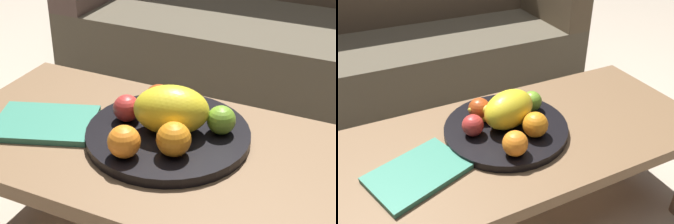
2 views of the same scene
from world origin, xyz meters
TOP-DOWN VIEW (x-y plane):
  - ground_plane at (0.00, 0.00)m, footprint 8.00×8.00m
  - coffee_table at (0.00, 0.00)m, footprint 1.20×0.56m
  - couch at (-0.05, 1.10)m, footprint 1.70×0.70m
  - fruit_bowl at (-0.05, 0.03)m, footprint 0.40×0.40m
  - melon_large_front at (-0.04, 0.03)m, footprint 0.21×0.17m
  - orange_front at (0.01, -0.05)m, footprint 0.08×0.08m
  - orange_left at (-0.09, -0.11)m, footprint 0.07×0.07m
  - apple_front at (0.07, 0.08)m, footprint 0.07×0.07m
  - apple_left at (-0.16, 0.03)m, footprint 0.07×0.07m
  - apple_right at (-0.11, 0.11)m, footprint 0.07×0.07m
  - banana_bunch at (-0.07, 0.07)m, footprint 0.17×0.14m
  - magazine at (-0.36, -0.04)m, footprint 0.30×0.25m

SIDE VIEW (x-z plane):
  - ground_plane at x=0.00m, z-range 0.00..0.00m
  - couch at x=-0.05m, z-range -0.15..0.75m
  - coffee_table at x=0.00m, z-range 0.16..0.56m
  - magazine at x=-0.36m, z-range 0.41..0.42m
  - fruit_bowl at x=-0.05m, z-range 0.41..0.43m
  - banana_bunch at x=-0.07m, z-range 0.43..0.49m
  - apple_left at x=-0.16m, z-range 0.43..0.50m
  - apple_front at x=0.07m, z-range 0.43..0.50m
  - apple_right at x=-0.11m, z-range 0.43..0.50m
  - orange_left at x=-0.09m, z-range 0.43..0.51m
  - orange_front at x=0.01m, z-range 0.43..0.51m
  - melon_large_front at x=-0.04m, z-range 0.43..0.55m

